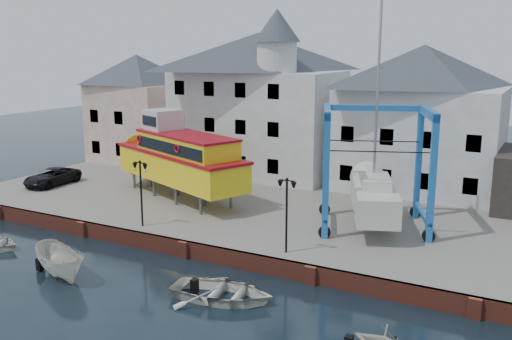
% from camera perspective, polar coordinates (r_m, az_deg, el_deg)
% --- Properties ---
extents(ground, '(140.00, 140.00, 0.00)m').
position_cam_1_polar(ground, '(33.87, -7.20, -8.69)').
color(ground, black).
rests_on(ground, ground).
extents(hardstanding, '(44.00, 22.00, 1.00)m').
position_cam_1_polar(hardstanding, '(42.67, 1.37, -3.46)').
color(hardstanding, '#6A645A').
rests_on(hardstanding, ground).
extents(quay_wall, '(44.00, 0.47, 1.00)m').
position_cam_1_polar(quay_wall, '(33.78, -7.12, -7.84)').
color(quay_wall, brown).
rests_on(quay_wall, ground).
extents(building_pink, '(8.00, 7.00, 10.30)m').
position_cam_1_polar(building_pink, '(57.24, -11.67, 6.08)').
color(building_pink, tan).
rests_on(building_pink, hardstanding).
extents(building_white_main, '(14.00, 8.30, 14.00)m').
position_cam_1_polar(building_white_main, '(50.11, 0.27, 6.86)').
color(building_white_main, '#B8B8B8').
rests_on(building_white_main, hardstanding).
extents(building_white_right, '(12.00, 8.00, 11.20)m').
position_cam_1_polar(building_white_right, '(45.98, 16.14, 4.96)').
color(building_white_right, '#B8B8B8').
rests_on(building_white_right, hardstanding).
extents(lamp_post_left, '(1.12, 0.32, 4.20)m').
position_cam_1_polar(lamp_post_left, '(35.94, -11.48, -0.66)').
color(lamp_post_left, black).
rests_on(lamp_post_left, hardstanding).
extents(lamp_post_right, '(1.12, 0.32, 4.20)m').
position_cam_1_polar(lamp_post_right, '(30.67, 3.09, -2.65)').
color(lamp_post_right, black).
rests_on(lamp_post_right, hardstanding).
extents(tour_boat, '(14.93, 8.82, 6.40)m').
position_cam_1_polar(tour_boat, '(42.95, -8.21, 1.35)').
color(tour_boat, '#59595E').
rests_on(tour_boat, hardstanding).
extents(travel_lift, '(8.13, 9.72, 14.34)m').
position_cam_1_polar(travel_lift, '(36.71, 11.60, -1.65)').
color(travel_lift, '#2054AE').
rests_on(travel_lift, hardstanding).
extents(van, '(2.47, 4.99, 1.36)m').
position_cam_1_polar(van, '(49.25, -19.72, -0.63)').
color(van, black).
rests_on(van, hardstanding).
extents(motorboat_a, '(5.07, 3.51, 1.83)m').
position_cam_1_polar(motorboat_a, '(32.73, -18.86, -10.04)').
color(motorboat_a, beige).
rests_on(motorboat_a, ground).
extents(motorboat_b, '(5.67, 4.47, 1.06)m').
position_cam_1_polar(motorboat_b, '(28.45, -3.41, -12.83)').
color(motorboat_b, beige).
rests_on(motorboat_b, ground).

